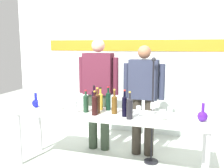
{
  "coord_description": "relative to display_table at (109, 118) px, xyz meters",
  "views": [
    {
      "loc": [
        0.95,
        -2.93,
        1.63
      ],
      "look_at": [
        0.0,
        0.15,
        1.12
      ],
      "focal_mm": 39.61,
      "sensor_mm": 36.0,
      "label": 1
    }
  ],
  "objects": [
    {
      "name": "back_wall",
      "position": [
        0.0,
        1.55,
        0.8
      ],
      "size": [
        4.86,
        0.11,
        3.0
      ],
      "color": "white",
      "rests_on": "ground"
    },
    {
      "name": "display_table",
      "position": [
        0.0,
        0.0,
        0.0
      ],
      "size": [
        2.51,
        0.59,
        0.76
      ],
      "color": "white",
      "rests_on": "ground"
    },
    {
      "name": "decanter_blue_left",
      "position": [
        -1.08,
        -0.0,
        0.13
      ],
      "size": [
        0.11,
        0.11,
        0.21
      ],
      "color": "#171BBB",
      "rests_on": "display_table"
    },
    {
      "name": "decanter_blue_right",
      "position": [
        1.14,
        -0.0,
        0.13
      ],
      "size": [
        0.12,
        0.12,
        0.22
      ],
      "color": "#451689",
      "rests_on": "display_table"
    },
    {
      "name": "presenter_left",
      "position": [
        -0.35,
        0.58,
        0.3
      ],
      "size": [
        0.64,
        0.22,
        1.73
      ],
      "color": "#2F3C2C",
      "rests_on": "ground"
    },
    {
      "name": "presenter_right",
      "position": [
        0.35,
        0.58,
        0.23
      ],
      "size": [
        0.61,
        0.22,
        1.63
      ],
      "color": "#302A22",
      "rests_on": "ground"
    },
    {
      "name": "wine_bottle_0",
      "position": [
        0.31,
        -0.15,
        0.2
      ],
      "size": [
        0.08,
        0.08,
        0.33
      ],
      "color": "black",
      "rests_on": "display_table"
    },
    {
      "name": "wine_bottle_1",
      "position": [
        -0.3,
        -0.03,
        0.19
      ],
      "size": [
        0.07,
        0.07,
        0.3
      ],
      "color": "#193421",
      "rests_on": "display_table"
    },
    {
      "name": "wine_bottle_2",
      "position": [
        0.23,
        -0.07,
        0.2
      ],
      "size": [
        0.06,
        0.06,
        0.33
      ],
      "color": "black",
      "rests_on": "display_table"
    },
    {
      "name": "wine_bottle_3",
      "position": [
        -0.14,
        -0.12,
        0.2
      ],
      "size": [
        0.07,
        0.07,
        0.31
      ],
      "color": "black",
      "rests_on": "display_table"
    },
    {
      "name": "wine_bottle_4",
      "position": [
        -0.14,
        -0.02,
        0.2
      ],
      "size": [
        0.07,
        0.07,
        0.33
      ],
      "color": "#4D2B13",
      "rests_on": "display_table"
    },
    {
      "name": "wine_bottle_5",
      "position": [
        -0.28,
        0.22,
        0.2
      ],
      "size": [
        0.07,
        0.07,
        0.32
      ],
      "color": "black",
      "rests_on": "display_table"
    },
    {
      "name": "wine_bottle_6",
      "position": [
        -0.16,
        0.15,
        0.19
      ],
      "size": [
        0.07,
        0.07,
        0.31
      ],
      "color": "gold",
      "rests_on": "display_table"
    },
    {
      "name": "wine_bottle_7",
      "position": [
        -0.05,
        0.15,
        0.2
      ],
      "size": [
        0.07,
        0.07,
        0.32
      ],
      "color": "black",
      "rests_on": "display_table"
    },
    {
      "name": "wine_bottle_8",
      "position": [
        0.07,
        0.01,
        0.19
      ],
      "size": [
        0.07,
        0.07,
        0.32
      ],
      "color": "#553712",
      "rests_on": "display_table"
    },
    {
      "name": "wine_glass_left_0",
      "position": [
        -0.69,
        -0.23,
        0.17
      ],
      "size": [
        0.06,
        0.06,
        0.15
      ],
      "color": "white",
      "rests_on": "display_table"
    },
    {
      "name": "wine_glass_left_1",
      "position": [
        -0.67,
        0.09,
        0.17
      ],
      "size": [
        0.07,
        0.07,
        0.15
      ],
      "color": "white",
      "rests_on": "display_table"
    },
    {
      "name": "wine_glass_left_2",
      "position": [
        -0.42,
        -0.12,
        0.17
      ],
      "size": [
        0.06,
        0.06,
        0.15
      ],
      "color": "white",
      "rests_on": "display_table"
    },
    {
      "name": "wine_glass_left_3",
      "position": [
        -0.54,
        0.17,
        0.16
      ],
      "size": [
        0.06,
        0.06,
        0.14
      ],
      "color": "white",
      "rests_on": "display_table"
    },
    {
      "name": "wine_glass_left_4",
      "position": [
        -0.93,
        -0.11,
        0.16
      ],
      "size": [
        0.06,
        0.06,
        0.13
      ],
      "color": "white",
      "rests_on": "display_table"
    },
    {
      "name": "wine_glass_left_5",
      "position": [
        -0.7,
        -0.06,
        0.17
      ],
      "size": [
        0.06,
        0.06,
        0.15
      ],
      "color": "white",
      "rests_on": "display_table"
    },
    {
      "name": "wine_glass_right_0",
      "position": [
        0.94,
        0.16,
        0.16
      ],
      "size": [
        0.06,
        0.06,
        0.14
      ],
      "color": "white",
      "rests_on": "display_table"
    },
    {
      "name": "wine_glass_right_1",
      "position": [
        0.77,
        -0.01,
        0.17
      ],
      "size": [
        0.06,
        0.06,
        0.15
      ],
      "color": "white",
      "rests_on": "display_table"
    },
    {
      "name": "wine_glass_right_2",
      "position": [
        0.7,
        -0.13,
        0.16
      ],
      "size": [
        0.07,
        0.07,
        0.14
      ],
      "color": "white",
      "rests_on": "display_table"
    },
    {
      "name": "wine_glass_right_3",
      "position": [
        0.4,
        -0.06,
        0.16
      ],
      "size": [
        0.06,
        0.06,
        0.14
      ],
      "color": "white",
      "rests_on": "display_table"
    },
    {
      "name": "wine_glass_right_4",
      "position": [
        0.55,
        0.1,
        0.18
      ],
      "size": [
        0.06,
        0.06,
        0.16
      ],
      "color": "white",
      "rests_on": "display_table"
    },
    {
      "name": "microphone_stand",
      "position": [
        0.51,
        0.35,
        -0.21
      ],
      "size": [
        0.2,
        0.2,
        1.48
      ],
      "color": "black",
      "rests_on": "ground"
    }
  ]
}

